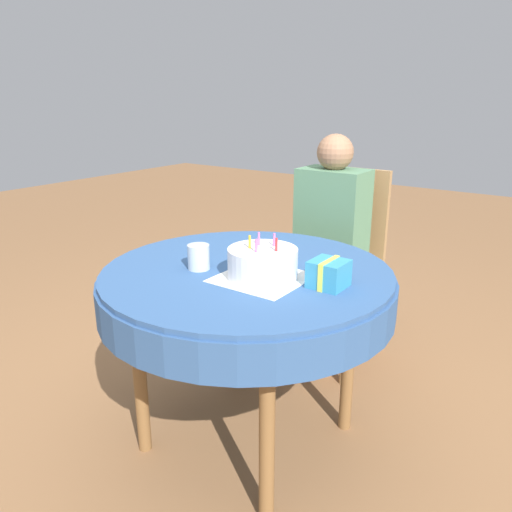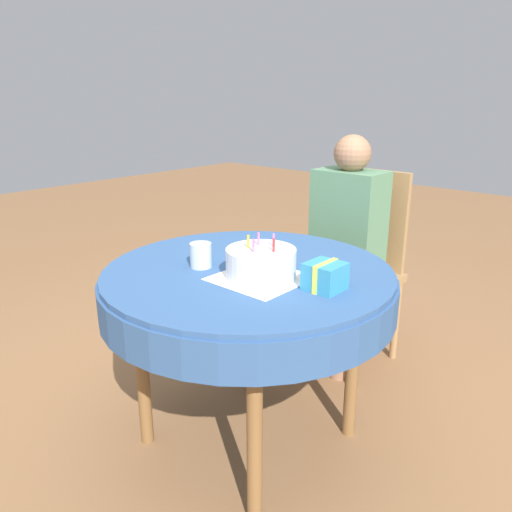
{
  "view_description": "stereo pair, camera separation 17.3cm",
  "coord_description": "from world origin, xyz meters",
  "px_view_note": "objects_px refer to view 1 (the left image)",
  "views": [
    {
      "loc": [
        1.01,
        -1.35,
        1.32
      ],
      "look_at": [
        0.05,
        -0.01,
        0.78
      ],
      "focal_mm": 35.0,
      "sensor_mm": 36.0,
      "label": 1
    },
    {
      "loc": [
        1.14,
        -1.24,
        1.32
      ],
      "look_at": [
        0.05,
        -0.01,
        0.78
      ],
      "focal_mm": 35.0,
      "sensor_mm": 36.0,
      "label": 2
    }
  ],
  "objects_px": {
    "gift_box": "(329,274)",
    "person": "(329,232)",
    "chair": "(337,258)",
    "birthday_cake": "(263,263)",
    "drinking_glass": "(199,257)"
  },
  "relations": [
    {
      "from": "person",
      "to": "chair",
      "type": "bearing_deg",
      "value": 90.0
    },
    {
      "from": "drinking_glass",
      "to": "gift_box",
      "type": "height_order",
      "value": "gift_box"
    },
    {
      "from": "person",
      "to": "gift_box",
      "type": "bearing_deg",
      "value": -62.78
    },
    {
      "from": "chair",
      "to": "drinking_glass",
      "type": "distance_m",
      "value": 0.99
    },
    {
      "from": "chair",
      "to": "drinking_glass",
      "type": "bearing_deg",
      "value": -94.88
    },
    {
      "from": "chair",
      "to": "gift_box",
      "type": "relative_size",
      "value": 8.12
    },
    {
      "from": "chair",
      "to": "gift_box",
      "type": "xyz_separation_m",
      "value": [
        0.38,
        -0.84,
        0.25
      ]
    },
    {
      "from": "birthday_cake",
      "to": "drinking_glass",
      "type": "bearing_deg",
      "value": -166.94
    },
    {
      "from": "birthday_cake",
      "to": "drinking_glass",
      "type": "xyz_separation_m",
      "value": [
        -0.24,
        -0.06,
        -0.01
      ]
    },
    {
      "from": "person",
      "to": "birthday_cake",
      "type": "xyz_separation_m",
      "value": [
        0.16,
        -0.79,
        0.09
      ]
    },
    {
      "from": "birthday_cake",
      "to": "person",
      "type": "bearing_deg",
      "value": 101.35
    },
    {
      "from": "gift_box",
      "to": "person",
      "type": "bearing_deg",
      "value": 117.29
    },
    {
      "from": "chair",
      "to": "birthday_cake",
      "type": "distance_m",
      "value": 0.95
    },
    {
      "from": "birthday_cake",
      "to": "drinking_glass",
      "type": "distance_m",
      "value": 0.25
    },
    {
      "from": "person",
      "to": "drinking_glass",
      "type": "bearing_deg",
      "value": -95.48
    }
  ]
}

